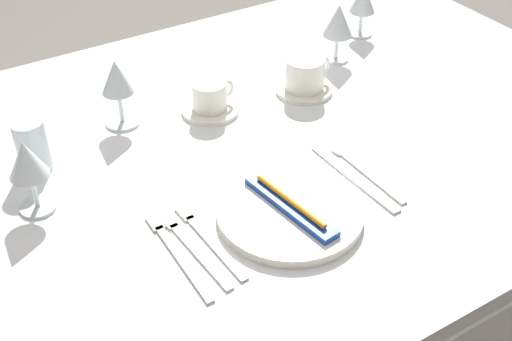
# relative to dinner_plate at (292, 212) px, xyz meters

# --- Properties ---
(dining_table) EXTENTS (1.80, 1.11, 0.74)m
(dining_table) POSITION_rel_dinner_plate_xyz_m (-0.00, 0.23, -0.09)
(dining_table) COLOR white
(dining_table) RESTS_ON ground
(dinner_plate) EXTENTS (0.26, 0.26, 0.02)m
(dinner_plate) POSITION_rel_dinner_plate_xyz_m (0.00, 0.00, 0.00)
(dinner_plate) COLOR white
(dinner_plate) RESTS_ON dining_table
(toothbrush_package) EXTENTS (0.06, 0.21, 0.02)m
(toothbrush_package) POSITION_rel_dinner_plate_xyz_m (-0.00, 0.00, 0.02)
(toothbrush_package) COLOR blue
(toothbrush_package) RESTS_ON dinner_plate
(fork_outer) EXTENTS (0.03, 0.21, 0.00)m
(fork_outer) POSITION_rel_dinner_plate_xyz_m (-0.15, 0.02, -0.01)
(fork_outer) COLOR beige
(fork_outer) RESTS_ON dining_table
(fork_inner) EXTENTS (0.03, 0.21, 0.00)m
(fork_inner) POSITION_rel_dinner_plate_xyz_m (-0.19, 0.02, -0.01)
(fork_inner) COLOR beige
(fork_inner) RESTS_ON dining_table
(fork_salad) EXTENTS (0.02, 0.23, 0.00)m
(fork_salad) POSITION_rel_dinner_plate_xyz_m (-0.21, 0.02, -0.01)
(fork_salad) COLOR beige
(fork_salad) RESTS_ON dining_table
(dinner_knife) EXTENTS (0.03, 0.24, 0.00)m
(dinner_knife) POSITION_rel_dinner_plate_xyz_m (0.16, 0.02, -0.01)
(dinner_knife) COLOR beige
(dinner_knife) RESTS_ON dining_table
(spoon_soup) EXTENTS (0.03, 0.21, 0.01)m
(spoon_soup) POSITION_rel_dinner_plate_xyz_m (0.19, 0.05, -0.01)
(spoon_soup) COLOR beige
(spoon_soup) RESTS_ON dining_table
(saucer_left) EXTENTS (0.12, 0.12, 0.01)m
(saucer_left) POSITION_rel_dinner_plate_xyz_m (0.04, 0.37, -0.00)
(saucer_left) COLOR white
(saucer_left) RESTS_ON dining_table
(coffee_cup_left) EXTENTS (0.10, 0.07, 0.06)m
(coffee_cup_left) POSITION_rel_dinner_plate_xyz_m (0.04, 0.37, 0.03)
(coffee_cup_left) COLOR white
(coffee_cup_left) RESTS_ON saucer_left
(saucer_right) EXTENTS (0.13, 0.13, 0.01)m
(saucer_right) POSITION_rel_dinner_plate_xyz_m (0.26, 0.33, -0.00)
(saucer_right) COLOR white
(saucer_right) RESTS_ON dining_table
(coffee_cup_right) EXTENTS (0.11, 0.09, 0.07)m
(coffee_cup_right) POSITION_rel_dinner_plate_xyz_m (0.26, 0.33, 0.04)
(coffee_cup_right) COLOR white
(coffee_cup_right) RESTS_ON saucer_right
(wine_glass_centre) EXTENTS (0.07, 0.07, 0.14)m
(wine_glass_centre) POSITION_rel_dinner_plate_xyz_m (0.41, 0.42, 0.09)
(wine_glass_centre) COLOR silver
(wine_glass_centre) RESTS_ON dining_table
(wine_glass_left) EXTENTS (0.07, 0.07, 0.15)m
(wine_glass_left) POSITION_rel_dinner_plate_xyz_m (-0.14, 0.43, 0.09)
(wine_glass_left) COLOR silver
(wine_glass_left) RESTS_ON dining_table
(wine_glass_right) EXTENTS (0.06, 0.06, 0.13)m
(wine_glass_right) POSITION_rel_dinner_plate_xyz_m (0.54, 0.49, 0.08)
(wine_glass_right) COLOR silver
(wine_glass_right) RESTS_ON dining_table
(wine_glass_far) EXTENTS (0.07, 0.07, 0.14)m
(wine_glass_far) POSITION_rel_dinner_plate_xyz_m (-0.37, 0.25, 0.09)
(wine_glass_far) COLOR silver
(wine_glass_far) RESTS_ON dining_table
(drink_tumbler) EXTENTS (0.06, 0.06, 0.10)m
(drink_tumbler) POSITION_rel_dinner_plate_xyz_m (-0.34, 0.37, 0.04)
(drink_tumbler) COLOR silver
(drink_tumbler) RESTS_ON dining_table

